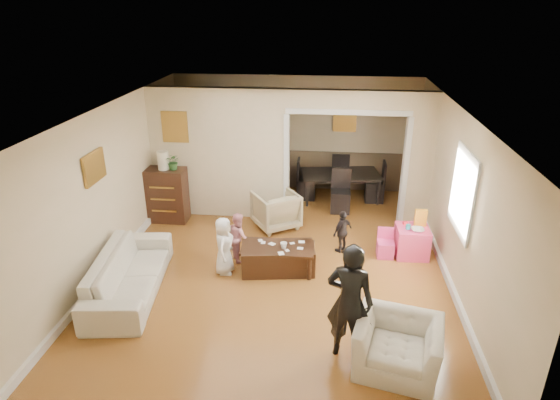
# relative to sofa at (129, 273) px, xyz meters

# --- Properties ---
(floor) EXTENTS (7.00, 7.00, 0.00)m
(floor) POSITION_rel_sofa_xyz_m (2.14, 1.13, -0.32)
(floor) COLOR #A9702B
(floor) RESTS_ON ground
(partition_left) EXTENTS (2.75, 0.18, 2.60)m
(partition_left) POSITION_rel_sofa_xyz_m (0.76, 2.93, 0.98)
(partition_left) COLOR beige
(partition_left) RESTS_ON ground
(partition_right) EXTENTS (0.55, 0.18, 2.60)m
(partition_right) POSITION_rel_sofa_xyz_m (4.61, 2.93, 0.98)
(partition_right) COLOR beige
(partition_right) RESTS_ON ground
(partition_header) EXTENTS (2.22, 0.18, 0.35)m
(partition_header) POSITION_rel_sofa_xyz_m (3.24, 2.93, 2.10)
(partition_header) COLOR beige
(partition_header) RESTS_ON partition_right
(window_pane) EXTENTS (0.03, 0.95, 1.10)m
(window_pane) POSITION_rel_sofa_xyz_m (4.87, 0.73, 1.23)
(window_pane) COLOR white
(window_pane) RESTS_ON ground
(framed_art_partition) EXTENTS (0.45, 0.03, 0.55)m
(framed_art_partition) POSITION_rel_sofa_xyz_m (-0.06, 2.83, 1.53)
(framed_art_partition) COLOR brown
(framed_art_partition) RESTS_ON partition_left
(framed_art_sofa_wall) EXTENTS (0.03, 0.55, 0.40)m
(framed_art_sofa_wall) POSITION_rel_sofa_xyz_m (-0.57, 0.53, 1.48)
(framed_art_sofa_wall) COLOR brown
(framed_art_alcove) EXTENTS (0.45, 0.03, 0.55)m
(framed_art_alcove) POSITION_rel_sofa_xyz_m (3.24, 4.57, 1.38)
(framed_art_alcove) COLOR brown
(sofa) EXTENTS (1.13, 2.29, 0.64)m
(sofa) POSITION_rel_sofa_xyz_m (0.00, 0.00, 0.00)
(sofa) COLOR beige
(sofa) RESTS_ON ground
(armchair_back) EXTENTS (1.07, 1.08, 0.72)m
(armchair_back) POSITION_rel_sofa_xyz_m (1.94, 2.46, 0.04)
(armchair_back) COLOR tan
(armchair_back) RESTS_ON ground
(armchair_front) EXTENTS (1.15, 1.06, 0.64)m
(armchair_front) POSITION_rel_sofa_xyz_m (3.81, -1.21, -0.00)
(armchair_front) COLOR beige
(armchair_front) RESTS_ON ground
(dresser) EXTENTS (0.79, 0.44, 1.08)m
(dresser) POSITION_rel_sofa_xyz_m (-0.25, 2.53, 0.22)
(dresser) COLOR #33190F
(dresser) RESTS_ON ground
(table_lamp) EXTENTS (0.22, 0.22, 0.36)m
(table_lamp) POSITION_rel_sofa_xyz_m (-0.25, 2.53, 0.94)
(table_lamp) COLOR #F1E8C4
(table_lamp) RESTS_ON dresser
(potted_plant) EXTENTS (0.29, 0.25, 0.32)m
(potted_plant) POSITION_rel_sofa_xyz_m (-0.05, 2.53, 0.92)
(potted_plant) COLOR #34672E
(potted_plant) RESTS_ON dresser
(coffee_table) EXTENTS (1.24, 0.75, 0.44)m
(coffee_table) POSITION_rel_sofa_xyz_m (2.15, 0.85, -0.10)
(coffee_table) COLOR #331F10
(coffee_table) RESTS_ON ground
(coffee_cup) EXTENTS (0.12, 0.12, 0.10)m
(coffee_cup) POSITION_rel_sofa_xyz_m (2.25, 0.80, 0.17)
(coffee_cup) COLOR white
(coffee_cup) RESTS_ON coffee_table
(play_table) EXTENTS (0.56, 0.56, 0.52)m
(play_table) POSITION_rel_sofa_xyz_m (4.40, 1.60, -0.06)
(play_table) COLOR #FF437F
(play_table) RESTS_ON ground
(cereal_box) EXTENTS (0.20, 0.08, 0.30)m
(cereal_box) POSITION_rel_sofa_xyz_m (4.52, 1.70, 0.35)
(cereal_box) COLOR yellow
(cereal_box) RESTS_ON play_table
(cyan_cup) EXTENTS (0.08, 0.08, 0.08)m
(cyan_cup) POSITION_rel_sofa_xyz_m (4.30, 1.55, 0.24)
(cyan_cup) COLOR teal
(cyan_cup) RESTS_ON play_table
(toy_block) EXTENTS (0.10, 0.09, 0.05)m
(toy_block) POSITION_rel_sofa_xyz_m (4.28, 1.72, 0.23)
(toy_block) COLOR red
(toy_block) RESTS_ON play_table
(play_bowl) EXTENTS (0.22, 0.22, 0.05)m
(play_bowl) POSITION_rel_sofa_xyz_m (4.45, 1.48, 0.23)
(play_bowl) COLOR white
(play_bowl) RESTS_ON play_table
(dining_table) EXTENTS (1.84, 1.21, 0.60)m
(dining_table) POSITION_rel_sofa_xyz_m (3.19, 3.97, -0.02)
(dining_table) COLOR black
(dining_table) RESTS_ON ground
(adult_person) EXTENTS (0.64, 0.50, 1.56)m
(adult_person) POSITION_rel_sofa_xyz_m (3.23, -1.05, 0.46)
(adult_person) COLOR black
(adult_person) RESTS_ON ground
(child_kneel_a) EXTENTS (0.32, 0.48, 0.96)m
(child_kneel_a) POSITION_rel_sofa_xyz_m (1.30, 0.70, 0.16)
(child_kneel_a) COLOR white
(child_kneel_a) RESTS_ON ground
(child_kneel_b) EXTENTS (0.48, 0.52, 0.85)m
(child_kneel_b) POSITION_rel_sofa_xyz_m (1.45, 1.15, 0.10)
(child_kneel_b) COLOR pink
(child_kneel_b) RESTS_ON ground
(child_toddler) EXTENTS (0.44, 0.47, 0.77)m
(child_toddler) POSITION_rel_sofa_xyz_m (3.20, 1.60, 0.07)
(child_toddler) COLOR black
(child_toddler) RESTS_ON ground
(craft_papers) EXTENTS (0.78, 0.53, 0.00)m
(craft_papers) POSITION_rel_sofa_xyz_m (2.22, 0.88, 0.12)
(craft_papers) COLOR white
(craft_papers) RESTS_ON coffee_table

